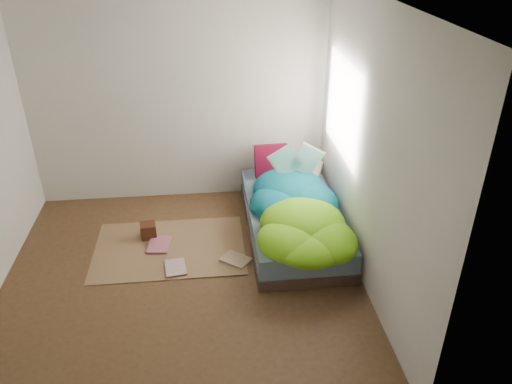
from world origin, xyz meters
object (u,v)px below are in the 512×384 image
(floor_book_b, at_px, (148,245))
(pillow_magenta, at_px, (271,161))
(bed, at_px, (293,219))
(open_book, at_px, (297,153))
(floor_book_a, at_px, (165,269))
(wooden_box, at_px, (148,230))

(floor_book_b, bearing_deg, pillow_magenta, 38.84)
(bed, distance_m, open_book, 0.75)
(floor_book_a, distance_m, floor_book_b, 0.49)
(wooden_box, bearing_deg, floor_book_a, -71.41)
(bed, distance_m, wooden_box, 1.61)
(pillow_magenta, bearing_deg, wooden_box, -155.49)
(floor_book_a, bearing_deg, floor_book_b, 107.59)
(pillow_magenta, height_order, wooden_box, pillow_magenta)
(open_book, bearing_deg, pillow_magenta, 113.02)
(open_book, xyz_separation_m, floor_book_a, (-1.48, -0.89, -0.81))
(pillow_magenta, height_order, floor_book_a, pillow_magenta)
(open_book, relative_size, wooden_box, 3.08)
(wooden_box, relative_size, floor_book_b, 0.53)
(bed, xyz_separation_m, floor_book_b, (-1.60, -0.11, -0.14))
(floor_book_a, bearing_deg, bed, 14.84)
(bed, relative_size, wooden_box, 12.03)
(pillow_magenta, height_order, open_book, open_book)
(wooden_box, bearing_deg, floor_book_b, -88.12)
(open_book, bearing_deg, floor_book_a, -153.01)
(open_book, bearing_deg, wooden_box, -175.09)
(wooden_box, relative_size, floor_book_a, 0.59)
(floor_book_b, bearing_deg, open_book, 22.52)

